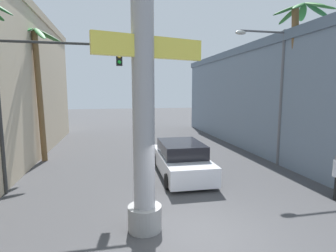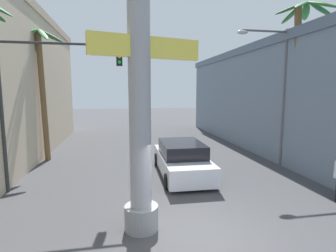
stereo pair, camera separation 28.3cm
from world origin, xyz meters
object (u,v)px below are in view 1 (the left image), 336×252
(neon_sign_pole, at_px, (143,38))
(traffic_light_mast, at_px, (45,86))
(palm_tree_mid_left, at_px, (38,76))
(street_lamp, at_px, (274,84))
(palm_tree_near_right, at_px, (298,64))
(car_lead, at_px, (181,159))

(neon_sign_pole, distance_m, traffic_light_mast, 5.17)
(traffic_light_mast, bearing_deg, palm_tree_mid_left, 106.47)
(street_lamp, bearing_deg, palm_tree_near_right, -42.82)
(traffic_light_mast, bearing_deg, street_lamp, 7.56)
(car_lead, bearing_deg, neon_sign_pole, -116.03)
(palm_tree_mid_left, bearing_deg, palm_tree_near_right, -17.97)
(car_lead, height_order, palm_tree_mid_left, palm_tree_mid_left)
(street_lamp, xyz_separation_m, car_lead, (-5.09, -0.51, -3.56))
(street_lamp, bearing_deg, car_lead, -174.29)
(car_lead, xyz_separation_m, palm_tree_mid_left, (-7.07, 3.99, 4.04))
(traffic_light_mast, xyz_separation_m, palm_tree_mid_left, (-1.45, 4.91, 0.64))
(car_lead, xyz_separation_m, palm_tree_near_right, (5.85, -0.20, 4.52))
(street_lamp, distance_m, traffic_light_mast, 10.80)
(traffic_light_mast, height_order, palm_tree_near_right, palm_tree_near_right)
(car_lead, height_order, palm_tree_near_right, palm_tree_near_right)
(traffic_light_mast, distance_m, palm_tree_mid_left, 5.16)
(neon_sign_pole, relative_size, traffic_light_mast, 1.75)
(car_lead, bearing_deg, palm_tree_near_right, -1.92)
(palm_tree_mid_left, bearing_deg, car_lead, -29.47)
(neon_sign_pole, height_order, palm_tree_mid_left, neon_sign_pole)
(palm_tree_near_right, bearing_deg, palm_tree_mid_left, 162.03)
(neon_sign_pole, distance_m, palm_tree_mid_left, 9.93)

